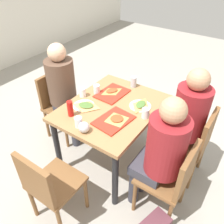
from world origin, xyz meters
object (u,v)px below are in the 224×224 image
object	(u,v)px
paper_plate_center	(84,106)
plastic_cup_c	(79,122)
person_in_red	(161,150)
condiment_bottle	(70,109)
person_in_brown_jacket	(185,117)
plastic_cup_d	(97,89)
tray_red_far	(112,93)
plastic_cup_a	(83,92)
plastic_cup_b	(145,113)
pizza_slice_b	(112,91)
paper_plate_near_edge	(140,106)
foil_bundle	(84,127)
chair_near_right	(194,141)
chair_far_side	(58,101)
chair_near_left	(173,177)
person_far_side	(64,88)
tray_red_near	(114,120)
pizza_slice_a	(117,119)
main_table	(112,114)
pizza_slice_c	(86,106)
soda_can	(134,82)
pizza_slice_d	(141,105)
chair_left_end	(48,185)

from	to	relation	value
paper_plate_center	plastic_cup_c	bearing A→B (deg)	-147.59
person_in_red	condiment_bottle	xyz separation A→B (m)	(-0.08, 0.91, 0.09)
person_in_brown_jacket	plastic_cup_d	distance (m)	0.97
tray_red_far	condiment_bottle	size ratio (longest dim) A/B	2.25
tray_red_far	plastic_cup_a	distance (m)	0.32
plastic_cup_b	plastic_cup_d	world-z (taller)	same
pizza_slice_b	plastic_cup_d	xyz separation A→B (m)	(-0.10, 0.13, 0.03)
tray_red_far	paper_plate_near_edge	world-z (taller)	tray_red_far
foil_bundle	person_in_brown_jacket	bearing A→B (deg)	-41.73
plastic_cup_b	plastic_cup_c	bearing A→B (deg)	136.96
chair_near_right	chair_far_side	bearing A→B (deg)	99.45
chair_near_left	person_far_side	distance (m)	1.53
paper_plate_near_edge	plastic_cup_c	size ratio (longest dim) A/B	2.20
chair_near_left	tray_red_near	bearing A→B (deg)	83.02
person_in_red	tray_red_near	bearing A→B (deg)	81.17
chair_near_right	pizza_slice_a	distance (m)	0.83
paper_plate_near_edge	tray_red_near	bearing A→B (deg)	166.28
chair_near_right	paper_plate_near_edge	size ratio (longest dim) A/B	3.85
person_in_red	paper_plate_center	distance (m)	0.92
tray_red_far	plastic_cup_d	world-z (taller)	plastic_cup_d
tray_red_near	paper_plate_center	bearing A→B (deg)	86.00
foil_bundle	main_table	bearing A→B (deg)	2.67
chair_near_left	chair_far_side	distance (m)	1.65
person_in_brown_jacket	pizza_slice_c	xyz separation A→B (m)	(-0.43, 0.88, 0.03)
tray_red_far	pizza_slice_b	bearing A→B (deg)	45.33
person_in_brown_jacket	plastic_cup_a	world-z (taller)	person_in_brown_jacket
chair_near_right	tray_red_near	size ratio (longest dim) A/B	2.35
chair_near_right	person_in_brown_jacket	xyz separation A→B (m)	(-0.00, 0.14, 0.25)
plastic_cup_c	person_far_side	bearing A→B (deg)	54.58
chair_far_side	tray_red_far	size ratio (longest dim) A/B	2.35
chair_near_right	soda_can	xyz separation A→B (m)	(0.19, 0.84, 0.32)
person_far_side	condiment_bottle	world-z (taller)	person_far_side
plastic_cup_a	plastic_cup_c	bearing A→B (deg)	-143.47
main_table	paper_plate_near_edge	distance (m)	0.31
tray_red_near	condiment_bottle	xyz separation A→B (m)	(-0.16, 0.39, 0.07)
chair_near_right	pizza_slice_d	size ratio (longest dim) A/B	3.69
plastic_cup_d	plastic_cup_a	bearing A→B (deg)	147.59
pizza_slice_a	main_table	bearing A→B (deg)	45.21
pizza_slice_d	plastic_cup_c	world-z (taller)	plastic_cup_c
plastic_cup_c	chair_left_end	bearing A→B (deg)	-172.54
person_in_red	tray_red_near	size ratio (longest dim) A/B	3.49
pizza_slice_a	chair_left_end	bearing A→B (deg)	166.92
plastic_cup_c	pizza_slice_b	bearing A→B (deg)	7.37
chair_near_right	condiment_bottle	world-z (taller)	condiment_bottle
chair_left_end	plastic_cup_a	world-z (taller)	plastic_cup_a
chair_left_end	pizza_slice_c	size ratio (longest dim) A/B	3.30
pizza_slice_c	pizza_slice_d	xyz separation A→B (m)	(0.33, -0.45, 0.00)
chair_near_left	plastic_cup_d	xyz separation A→B (m)	(0.38, 1.09, 0.31)
chair_near_left	tray_red_far	bearing A→B (deg)	63.97
chair_far_side	person_in_brown_jacket	size ratio (longest dim) A/B	0.67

